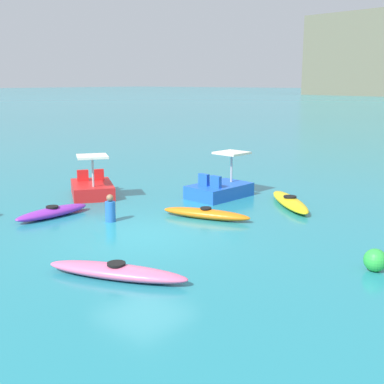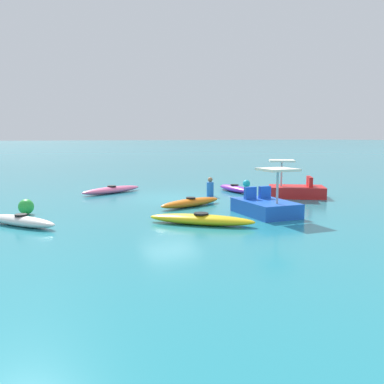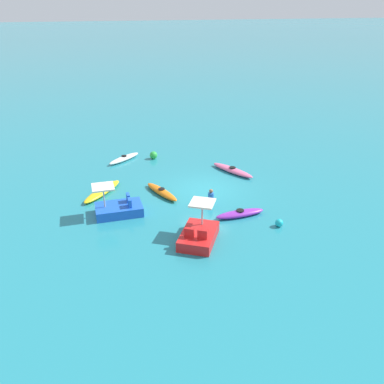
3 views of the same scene
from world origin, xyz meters
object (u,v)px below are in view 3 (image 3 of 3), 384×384
Objects in this scene: kayak_pink at (232,170)px; buoy_green at (154,155)px; kayak_purple at (240,213)px; pedal_boat_red at (199,234)px; kayak_yellow at (102,191)px; kayak_orange at (162,192)px; pedal_boat_blue at (118,208)px; person_near_shore at (211,197)px; kayak_white at (124,158)px; buoy_cyan at (279,223)px.

kayak_pink is 6.30× the size of buoy_green.
kayak_purple is 0.95× the size of pedal_boat_red.
kayak_yellow is 0.97× the size of kayak_orange.
pedal_boat_blue is at bearing -171.72° from kayak_yellow.
kayak_orange is 3.06m from person_near_shore.
kayak_white is at bearing -13.94° from pedal_boat_blue.
kayak_purple is at bearing 39.26° from buoy_cyan.
kayak_pink is 1.12× the size of kayak_orange.
person_near_shore reaches higher than kayak_purple.
buoy_green is (5.91, -1.18, 0.11)m from kayak_orange.
pedal_boat_red is 1.11× the size of pedal_boat_blue.
pedal_boat_red reaches higher than buoy_green.
kayak_orange is 7.59× the size of buoy_cyan.
person_near_shore reaches higher than kayak_pink.
pedal_boat_red is 3.89m from person_near_shore.
buoy_cyan is (-11.90, -5.23, 0.04)m from kayak_white.
kayak_orange is at bearing -111.83° from kayak_yellow.
pedal_boat_blue is (-2.79, -0.41, 0.17)m from kayak_yellow.
person_near_shore is at bearing -122.27° from kayak_yellow.
person_near_shore is at bearing -97.06° from pedal_boat_blue.
kayak_pink and kayak_white have the same top height.
person_near_shore reaches higher than buoy_cyan.
kayak_orange is at bearing -172.11° from kayak_white.
kayak_white is 6.66× the size of buoy_cyan.
kayak_white is 8.02m from pedal_boat_blue.
kayak_purple is at bearing -142.87° from kayak_orange.
kayak_white is 3.02× the size of person_near_shore.
kayak_purple is at bearing -63.33° from pedal_boat_red.
person_near_shore is (-0.62, -4.99, 0.05)m from pedal_boat_blue.
pedal_boat_red reaches higher than kayak_purple.
buoy_green is (11.35, -1.02, -0.07)m from pedal_boat_red.
kayak_yellow is at bearing 26.56° from pedal_boat_red.
pedal_boat_red is at bearing 148.51° from person_near_shore.
buoy_green reaches higher than kayak_pink.
buoy_green is (7.41, -3.98, -0.07)m from pedal_boat_blue.
kayak_yellow and kayak_purple have the same top height.
buoy_cyan is at bearing -142.24° from kayak_orange.
person_near_shore reaches higher than kayak_yellow.
kayak_orange is 6.34m from kayak_white.
kayak_orange is at bearing 37.76° from buoy_cyan.
buoy_green is 0.61× the size of person_near_shore.
kayak_purple is (-4.00, -3.03, 0.00)m from kayak_orange.
kayak_pink is 5.54m from kayak_orange.
kayak_purple is (-5.57, 2.28, 0.00)m from kayak_pink.
kayak_white is 8.94m from person_near_shore.
kayak_pink is 7.26m from buoy_cyan.
buoy_cyan is (-7.20, 0.95, 0.04)m from kayak_pink.
buoy_cyan is (-5.62, -4.36, 0.04)m from kayak_orange.
buoy_cyan is at bearing -148.23° from person_near_shore.
kayak_yellow is at bearing 8.28° from pedal_boat_blue.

